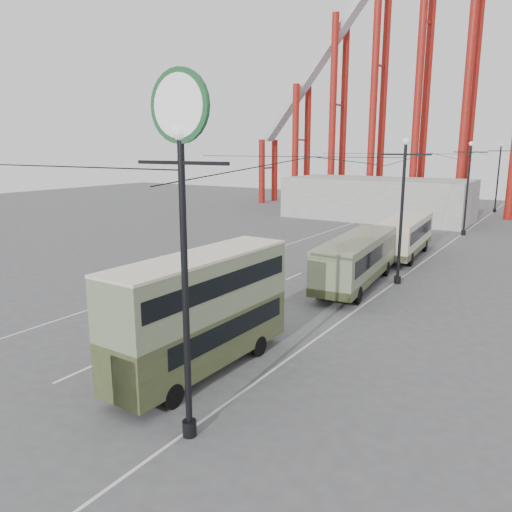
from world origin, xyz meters
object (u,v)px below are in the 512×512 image
Objects in this scene: single_decker_green at (357,259)px; double_decker_bus at (202,307)px; pedestrian at (271,309)px; single_decker_cream at (405,235)px; lamp_post_near at (182,179)px.

double_decker_bus is at bearing -97.12° from single_decker_green.
pedestrian is (-0.29, 5.68, -1.70)m from double_decker_bus.
single_decker_green is 10.51m from single_decker_cream.
lamp_post_near is 30.30m from single_decker_cream.
lamp_post_near is 12.07m from pedestrian.
lamp_post_near is at bearing -89.35° from single_decker_green.
lamp_post_near is at bearing -90.43° from single_decker_cream.
lamp_post_near is 1.22× the size of double_decker_bus.
pedestrian is at bearing -99.74° from single_decker_green.
single_decker_green is at bearing -94.47° from single_decker_cream.
single_decker_green is 1.10× the size of single_decker_cream.
single_decker_cream is at bearing 90.41° from double_decker_bus.
lamp_post_near reaches higher than single_decker_cream.
single_decker_green is at bearing 89.79° from double_decker_bus.
single_decker_cream is at bearing 94.07° from lamp_post_near.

